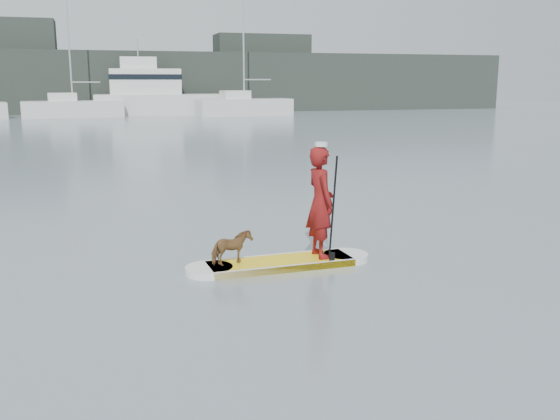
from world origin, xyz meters
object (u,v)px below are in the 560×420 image
object	(u,v)px
dog	(232,248)
sailboat_e	(243,106)
paddleboard	(280,263)
paddler	(320,202)
sailboat_d	(72,107)
motor_yacht_a	(153,94)

from	to	relation	value
dog	sailboat_e	distance (m)	47.90
dog	sailboat_e	world-z (taller)	sailboat_e
paddleboard	paddler	distance (m)	1.27
sailboat_d	sailboat_e	distance (m)	15.11
paddler	paddleboard	bearing A→B (deg)	88.71
dog	sailboat_d	bearing A→B (deg)	-12.68
sailboat_d	sailboat_e	world-z (taller)	sailboat_e
paddleboard	sailboat_d	size ratio (longest dim) A/B	0.26
sailboat_e	sailboat_d	bearing A→B (deg)	168.12
paddler	sailboat_e	size ratio (longest dim) A/B	0.15
paddler	sailboat_d	world-z (taller)	sailboat_d
dog	sailboat_d	xyz separation A→B (m)	(-3.95, 48.32, 0.49)
paddleboard	paddler	bearing A→B (deg)	0.00
paddler	sailboat_d	distance (m)	48.57
sailboat_e	paddleboard	bearing A→B (deg)	-107.74
paddler	dog	bearing A→B (deg)	88.71
dog	motor_yacht_a	world-z (taller)	motor_yacht_a
paddler	dog	xyz separation A→B (m)	(-1.60, -0.07, -0.68)
paddler	sailboat_e	world-z (taller)	sailboat_e
motor_yacht_a	sailboat_e	bearing A→B (deg)	-22.16
motor_yacht_a	dog	bearing A→B (deg)	-90.95
dog	motor_yacht_a	xyz separation A→B (m)	(3.24, 50.24, 1.56)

